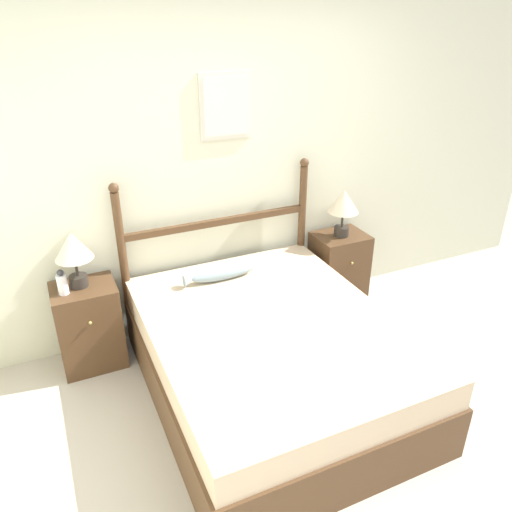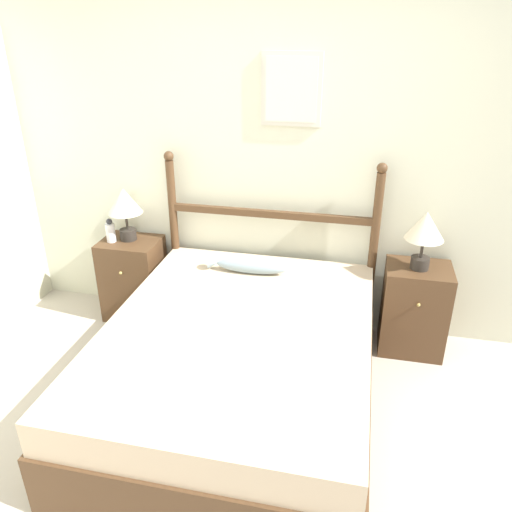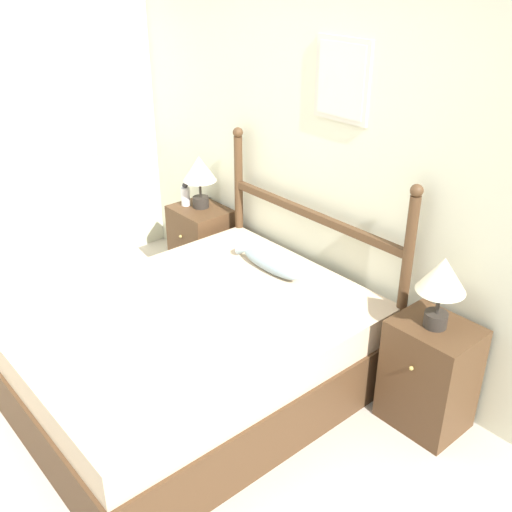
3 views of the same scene
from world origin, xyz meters
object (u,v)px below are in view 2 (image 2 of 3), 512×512
Objects in this scene: bottle at (110,231)px; fish_pillow at (247,266)px; nightstand_right at (414,309)px; bed at (239,365)px; table_lamp_right at (425,229)px; table_lamp_left at (125,204)px; nightstand_left at (134,278)px.

bottle is 0.34× the size of fish_pillow.
bed is at bearing -142.07° from nightstand_right.
bed is at bearing -142.22° from table_lamp_right.
fish_pillow is (-1.16, -0.16, 0.29)m from nightstand_right.
table_lamp_right reaches higher than bed.
nightstand_right is 1.21m from fish_pillow.
bed is 1.52m from table_lamp_left.
table_lamp_right is at bearing 0.78° from bottle.
table_lamp_right is (-0.01, -0.01, 0.61)m from nightstand_right.
bottle is (-1.18, 0.78, 0.45)m from bed.
nightstand_right is 1.17× the size of fish_pillow.
table_lamp_left is 0.74× the size of fish_pillow.
nightstand_right is 2.22m from table_lamp_left.
nightstand_right is at bearing 51.77° from table_lamp_right.
table_lamp_right is 2.24m from bottle.
fish_pillow is (0.96, -0.16, 0.29)m from nightstand_left.
nightstand_right is at bearing 0.00° from nightstand_left.
nightstand_left is (-1.06, 0.83, 0.04)m from bed.
bed is at bearing -38.29° from table_lamp_left.
table_lamp_left reaches higher than nightstand_left.
bottle is at bearing -179.22° from table_lamp_right.
bottle is (-2.24, -0.04, 0.40)m from nightstand_right.
bed is 4.89× the size of table_lamp_left.
table_lamp_right is 0.74× the size of fish_pillow.
fish_pillow reaches higher than bed.
table_lamp_right is 1.20m from fish_pillow.
table_lamp_left is at bearing 31.21° from bottle.
bed is 1.34m from nightstand_left.
nightstand_right is (1.06, 0.83, 0.04)m from bed.
table_lamp_right is (2.13, -0.03, 0.00)m from table_lamp_left.
bottle is at bearing -160.91° from nightstand_left.
table_lamp_right reaches higher than fish_pillow.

